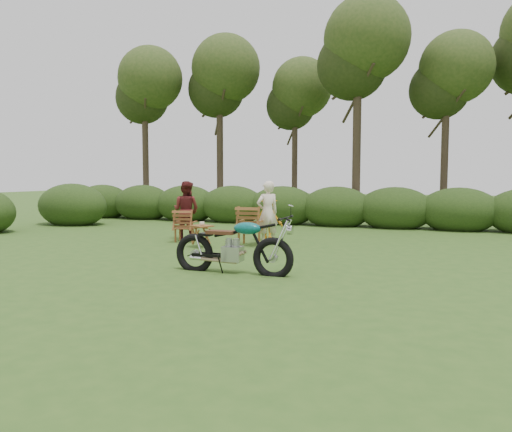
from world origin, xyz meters
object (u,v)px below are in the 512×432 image
(cup, at_px, (202,224))
(adult_b, at_px, (187,239))
(lawn_chair_left, at_px, (186,241))
(lawn_chair_right, at_px, (251,245))
(child, at_px, (269,241))
(adult_a, at_px, (267,244))
(side_table, at_px, (201,236))
(motorcycle, at_px, (233,273))

(cup, height_order, adult_b, adult_b)
(cup, bearing_deg, lawn_chair_left, 137.12)
(lawn_chair_right, distance_m, cup, 1.42)
(cup, xyz_separation_m, adult_b, (-1.16, 1.30, -0.59))
(child, bearing_deg, adult_a, 117.22)
(lawn_chair_right, relative_size, cup, 8.22)
(adult_a, xyz_separation_m, adult_b, (-2.46, 0.16, 0.00))
(side_table, relative_size, child, 0.44)
(motorcycle, bearing_deg, lawn_chair_left, 129.23)
(side_table, xyz_separation_m, child, (1.15, 1.75, -0.27))
(adult_b, bearing_deg, lawn_chair_right, 170.17)
(motorcycle, bearing_deg, cup, 126.37)
(lawn_chair_left, bearing_deg, child, -167.95)
(adult_b, distance_m, child, 2.32)
(lawn_chair_left, relative_size, cup, 7.10)
(motorcycle, bearing_deg, lawn_chair_right, 105.83)
(motorcycle, relative_size, side_table, 3.99)
(side_table, relative_size, cup, 4.57)
(lawn_chair_right, bearing_deg, cup, 36.24)
(adult_a, bearing_deg, child, -117.96)
(lawn_chair_right, distance_m, child, 0.93)
(motorcycle, bearing_deg, child, 100.83)
(child, bearing_deg, cup, 68.63)
(motorcycle, height_order, adult_b, adult_b)
(adult_a, distance_m, adult_b, 2.46)
(side_table, relative_size, adult_a, 0.34)
(lawn_chair_right, bearing_deg, adult_a, -146.43)
(lawn_chair_left, xyz_separation_m, cup, (0.93, -0.86, 0.59))
(motorcycle, relative_size, lawn_chair_right, 2.21)
(lawn_chair_left, distance_m, adult_a, 2.25)
(motorcycle, xyz_separation_m, adult_b, (-3.14, 3.96, 0.00))
(lawn_chair_left, distance_m, child, 2.24)
(motorcycle, relative_size, adult_b, 1.35)
(lawn_chair_left, bearing_deg, motorcycle, 117.49)
(motorcycle, relative_size, adult_a, 1.34)
(adult_b, bearing_deg, side_table, 133.14)
(lawn_chair_right, height_order, cup, cup)
(lawn_chair_left, height_order, child, child)
(cup, xyz_separation_m, adult_a, (1.30, 1.14, -0.59))
(cup, bearing_deg, side_table, 141.96)
(lawn_chair_left, bearing_deg, lawn_chair_right, 167.88)
(cup, bearing_deg, adult_b, 131.62)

